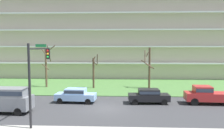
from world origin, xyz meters
name	(u,v)px	position (x,y,z in m)	size (l,w,h in m)	color
ground	(106,109)	(0.00, 0.00, 0.00)	(160.00, 160.00, 0.00)	#38383A
sidewalk_curb_near	(98,137)	(0.00, -8.00, 0.07)	(80.00, 4.00, 0.15)	#ADA89E
grass_lawn_strip	(113,86)	(0.00, 14.00, 0.04)	(80.00, 16.00, 0.08)	#477238
apartment_building	(116,32)	(0.00, 28.88, 9.26)	(54.50, 14.72, 18.51)	beige
tree_far_left	(46,65)	(-9.93, 12.35, 3.37)	(2.12, 2.14, 6.37)	brown
tree_left	(94,72)	(-2.71, 11.79, 2.51)	(0.97, 1.23, 5.09)	#4C3828
tree_center	(149,67)	(5.38, 12.15, 3.21)	(1.92, 2.06, 6.02)	#4C3828
sedan_blue_near_left	(76,95)	(-3.57, 2.50, 0.87)	(4.50, 2.05, 1.57)	#8CB2E0
van_gray_center_left	(3,98)	(-9.48, -2.00, 1.40)	(5.27, 2.18, 2.36)	slate
sedan_black_center_right	(149,95)	(4.43, 2.50, 0.87)	(4.47, 1.97, 1.57)	black
pickup_red_near_right	(209,95)	(10.82, 2.51, 1.02)	(5.49, 2.27, 1.95)	#B22828
traffic_signal_mast	(37,70)	(-5.12, -4.97, 4.35)	(0.90, 4.94, 6.40)	black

